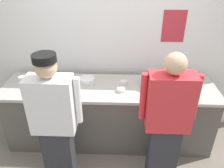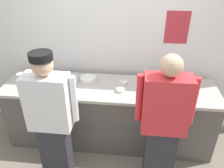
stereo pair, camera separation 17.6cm
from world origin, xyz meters
name	(u,v)px [view 2 (the right image)]	position (x,y,z in m)	size (l,w,h in m)	color
ground_plane	(106,157)	(0.00, 0.00, 0.00)	(9.00, 9.00, 0.00)	slate
wall_back	(113,34)	(0.00, 0.89, 1.47)	(4.48, 0.11, 2.94)	white
prep_counter	(109,114)	(0.00, 0.39, 0.45)	(2.86, 0.74, 0.90)	#56514C
chef_near_left	(51,119)	(-0.54, -0.33, 0.88)	(0.60, 0.24, 1.65)	#2D2D33
chef_center	(163,123)	(0.65, -0.27, 0.88)	(0.61, 0.24, 1.66)	#2D2D33
plate_stack_front	(88,79)	(-0.31, 0.51, 0.93)	(0.22, 0.22, 0.06)	white
mixing_bowl_steel	(154,84)	(0.59, 0.44, 0.96)	(0.38, 0.38, 0.11)	#B7BABF
sheet_tray	(61,82)	(-0.67, 0.43, 0.91)	(0.45, 0.35, 0.02)	#B7BABF
squeeze_bottle_primary	(37,75)	(-1.01, 0.45, 0.99)	(0.06, 0.06, 0.19)	red
ramekin_red_sauce	(124,83)	(0.19, 0.47, 0.93)	(0.09, 0.09, 0.05)	white
ramekin_orange_sauce	(181,91)	(0.93, 0.33, 0.92)	(0.10, 0.10, 0.04)	white
ramekin_green_sauce	(195,89)	(1.11, 0.40, 0.92)	(0.10, 0.10, 0.04)	white
ramekin_yellow_sauce	(120,90)	(0.16, 0.27, 0.93)	(0.10, 0.10, 0.04)	white
deli_cup	(178,81)	(0.92, 0.58, 0.94)	(0.09, 0.09, 0.08)	white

